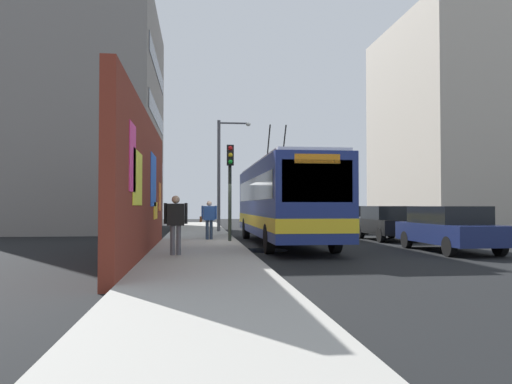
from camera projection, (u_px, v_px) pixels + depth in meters
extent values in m
plane|color=black|center=(239.00, 245.00, 20.43)|extent=(80.00, 80.00, 0.00)
cube|color=#9E9B93|center=(199.00, 244.00, 20.24)|extent=(48.00, 3.20, 0.15)
cube|color=maroon|center=(143.00, 186.00, 15.50)|extent=(12.75, 0.30, 4.40)
cube|color=orange|center=(160.00, 197.00, 20.35)|extent=(1.01, 0.02, 1.13)
cube|color=#F2338C|center=(133.00, 158.00, 11.60)|extent=(1.11, 0.02, 1.58)
cube|color=yellow|center=(156.00, 211.00, 18.21)|extent=(1.55, 0.02, 0.61)
cube|color=blue|center=(154.00, 180.00, 17.30)|extent=(2.08, 0.02, 1.79)
cube|color=yellow|center=(138.00, 178.00, 12.62)|extent=(1.93, 0.02, 1.36)
cube|color=gray|center=(82.00, 120.00, 33.00)|extent=(13.76, 9.67, 14.51)
cube|color=black|center=(157.00, 164.00, 33.50)|extent=(11.69, 0.04, 1.10)
cube|color=black|center=(157.00, 116.00, 33.59)|extent=(11.69, 0.04, 1.10)
cube|color=black|center=(157.00, 68.00, 33.67)|extent=(11.69, 0.04, 1.10)
cube|color=#B2A899|center=(447.00, 125.00, 37.86)|extent=(13.41, 7.86, 15.36)
cube|color=black|center=(496.00, 169.00, 38.23)|extent=(11.40, 0.04, 1.10)
cube|color=black|center=(496.00, 127.00, 38.32)|extent=(11.40, 0.04, 1.10)
cube|color=black|center=(495.00, 85.00, 38.41)|extent=(11.40, 0.04, 1.10)
cube|color=navy|center=(283.00, 200.00, 20.67)|extent=(11.99, 2.49, 2.78)
cube|color=silver|center=(283.00, 165.00, 20.71)|extent=(11.51, 2.29, 0.12)
cube|color=yellow|center=(283.00, 220.00, 20.64)|extent=(12.01, 2.51, 0.44)
cube|color=black|center=(317.00, 181.00, 14.75)|extent=(0.04, 2.12, 1.25)
cube|color=black|center=(283.00, 190.00, 20.68)|extent=(11.03, 2.52, 0.89)
cube|color=orange|center=(317.00, 159.00, 14.78)|extent=(0.06, 1.37, 0.28)
cylinder|color=black|center=(283.00, 149.00, 22.56)|extent=(1.43, 0.06, 2.00)
cylinder|color=black|center=(268.00, 149.00, 22.47)|extent=(1.43, 0.06, 2.00)
cylinder|color=black|center=(335.00, 238.00, 16.96)|extent=(1.00, 0.28, 1.00)
cylinder|color=black|center=(269.00, 239.00, 16.69)|extent=(1.00, 0.28, 1.00)
cylinder|color=black|center=(292.00, 228.00, 24.57)|extent=(1.00, 0.28, 1.00)
cylinder|color=black|center=(246.00, 228.00, 24.31)|extent=(1.00, 0.28, 1.00)
cube|color=navy|center=(449.00, 233.00, 17.46)|extent=(4.87, 1.90, 0.66)
cube|color=black|center=(448.00, 215.00, 17.57)|extent=(2.92, 1.71, 0.60)
cylinder|color=black|center=(500.00, 246.00, 15.95)|extent=(0.64, 0.22, 0.64)
cylinder|color=black|center=(449.00, 247.00, 15.75)|extent=(0.64, 0.22, 0.64)
cylinder|color=black|center=(449.00, 239.00, 19.14)|extent=(0.64, 0.22, 0.64)
cylinder|color=black|center=(407.00, 240.00, 18.94)|extent=(0.64, 0.22, 0.64)
cube|color=black|center=(386.00, 226.00, 23.22)|extent=(4.12, 1.75, 0.66)
cube|color=black|center=(386.00, 213.00, 23.31)|extent=(2.47, 1.57, 0.60)
cylinder|color=black|center=(415.00, 235.00, 21.95)|extent=(0.64, 0.22, 0.64)
cylinder|color=black|center=(381.00, 235.00, 21.76)|extent=(0.64, 0.22, 0.64)
cylinder|color=black|center=(391.00, 232.00, 24.65)|extent=(0.64, 0.22, 0.64)
cylinder|color=black|center=(361.00, 232.00, 24.47)|extent=(0.64, 0.22, 0.64)
cube|color=#B7B7BC|center=(345.00, 222.00, 29.65)|extent=(4.25, 1.86, 0.66)
cube|color=black|center=(345.00, 211.00, 29.75)|extent=(2.55, 1.67, 0.60)
cylinder|color=black|center=(367.00, 228.00, 28.34)|extent=(0.64, 0.22, 0.64)
cylinder|color=black|center=(338.00, 229.00, 28.15)|extent=(0.64, 0.22, 0.64)
cylinder|color=black|center=(351.00, 226.00, 31.13)|extent=(0.64, 0.22, 0.64)
cylinder|color=black|center=(325.00, 226.00, 30.93)|extent=(0.64, 0.22, 0.64)
cube|color=white|center=(323.00, 219.00, 34.88)|extent=(4.05, 1.83, 0.66)
cube|color=black|center=(322.00, 210.00, 34.97)|extent=(2.43, 1.65, 0.60)
cylinder|color=black|center=(340.00, 225.00, 33.63)|extent=(0.64, 0.22, 0.64)
cylinder|color=black|center=(316.00, 225.00, 33.44)|extent=(0.64, 0.22, 0.64)
cylinder|color=black|center=(329.00, 223.00, 36.29)|extent=(0.64, 0.22, 0.64)
cylinder|color=black|center=(307.00, 223.00, 36.10)|extent=(0.64, 0.22, 0.64)
cylinder|color=#2D3F59|center=(211.00, 230.00, 21.66)|extent=(0.14, 0.14, 0.82)
cylinder|color=#2D3F59|center=(207.00, 230.00, 21.65)|extent=(0.14, 0.14, 0.82)
cube|color=#264C99|center=(209.00, 213.00, 21.67)|extent=(0.22, 0.48, 0.61)
cylinder|color=#264C99|center=(216.00, 212.00, 21.71)|extent=(0.09, 0.09, 0.58)
cylinder|color=#264C99|center=(202.00, 212.00, 21.64)|extent=(0.09, 0.09, 0.58)
sphere|color=beige|center=(209.00, 204.00, 21.69)|extent=(0.22, 0.22, 0.22)
cube|color=#593319|center=(201.00, 219.00, 21.63)|extent=(0.14, 0.10, 0.24)
cylinder|color=#595960|center=(179.00, 240.00, 14.81)|extent=(0.14, 0.14, 0.86)
cylinder|color=#595960|center=(173.00, 240.00, 14.79)|extent=(0.14, 0.14, 0.86)
cube|color=black|center=(176.00, 215.00, 14.82)|extent=(0.22, 0.50, 0.65)
cylinder|color=black|center=(186.00, 213.00, 14.86)|extent=(0.09, 0.09, 0.62)
cylinder|color=black|center=(165.00, 213.00, 14.79)|extent=(0.09, 0.09, 0.62)
sphere|color=tan|center=(176.00, 200.00, 14.83)|extent=(0.23, 0.23, 0.23)
cylinder|color=#2D382D|center=(230.00, 193.00, 20.75)|extent=(0.14, 0.14, 3.97)
cube|color=black|center=(230.00, 155.00, 20.57)|extent=(0.20, 0.28, 0.84)
sphere|color=red|center=(230.00, 148.00, 20.47)|extent=(0.18, 0.18, 0.18)
sphere|color=yellow|center=(230.00, 155.00, 20.46)|extent=(0.18, 0.18, 0.18)
sphere|color=green|center=(230.00, 162.00, 20.46)|extent=(0.18, 0.18, 0.18)
cylinder|color=#4C4C51|center=(219.00, 176.00, 28.69)|extent=(0.18, 0.18, 6.34)
cylinder|color=#4C4C51|center=(234.00, 123.00, 28.88)|extent=(0.10, 1.69, 0.10)
ellipsoid|color=silver|center=(248.00, 124.00, 28.97)|extent=(0.44, 0.28, 0.20)
cylinder|color=black|center=(262.00, 250.00, 18.00)|extent=(1.87, 1.87, 0.00)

